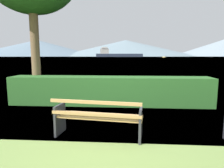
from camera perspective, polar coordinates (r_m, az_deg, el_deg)
The scene contains 7 objects.
ground_plane at distance 4.51m, azimuth -3.81°, elevation -14.79°, with size 1400.00×1400.00×0.00m, color olive.
water_surface at distance 313.79m, azimuth 3.92°, elevation 7.85°, with size 620.00×620.00×0.00m, color slate.
park_bench at distance 4.30m, azimuth -4.09°, elevation -9.80°, with size 1.95×0.80×0.87m.
hedge_row at distance 7.12m, azimuth -0.72°, elevation -1.95°, with size 7.18×0.87×1.01m, color #285B23.
cargo_ship_large at distance 316.35m, azimuth 1.11°, elevation 8.65°, with size 74.70×19.78×15.43m.
fishing_boat_near at distance 193.10m, azimuth 14.79°, elevation 7.53°, with size 2.61×5.15×1.14m.
distant_hills at distance 583.20m, azimuth 1.00°, elevation 10.35°, with size 850.84×414.09×48.01m.
Camera 1 is at (0.58, -4.11, 1.76)m, focal length 31.53 mm.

